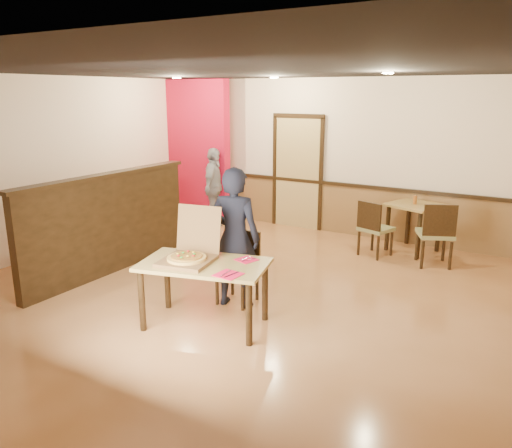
{
  "coord_description": "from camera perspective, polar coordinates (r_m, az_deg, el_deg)",
  "views": [
    {
      "loc": [
        3.35,
        -5.04,
        2.54
      ],
      "look_at": [
        0.34,
        0.0,
        0.99
      ],
      "focal_mm": 35.0,
      "sensor_mm": 36.0,
      "label": 1
    }
  ],
  "objects": [
    {
      "name": "spot_c",
      "position": [
        6.83,
        14.85,
        16.36
      ],
      "size": [
        0.14,
        0.14,
        0.02
      ],
      "primitive_type": "cylinder",
      "color": "#FFE6B2",
      "rests_on": "ceiling"
    },
    {
      "name": "back_door",
      "position": [
        9.58,
        4.79,
        5.81
      ],
      "size": [
        0.9,
        0.06,
        2.1
      ],
      "primitive_type": "cube",
      "color": "tan",
      "rests_on": "wall_back"
    },
    {
      "name": "spot_b",
      "position": [
        8.61,
        2.1,
        16.4
      ],
      "size": [
        0.14,
        0.14,
        0.02
      ],
      "primitive_type": "cylinder",
      "color": "#FFE6B2",
      "rests_on": "ceiling"
    },
    {
      "name": "ceiling",
      "position": [
        6.06,
        -2.88,
        17.26
      ],
      "size": [
        7.0,
        7.0,
        0.0
      ],
      "primitive_type": "plane",
      "rotation": [
        3.14,
        0.0,
        0.0
      ],
      "color": "black",
      "rests_on": "wall_back"
    },
    {
      "name": "side_table",
      "position": [
        8.52,
        17.63,
        1.03
      ],
      "size": [
        0.94,
        0.94,
        0.79
      ],
      "rotation": [
        0.0,
        0.0,
        -0.33
      ],
      "color": "#AE8E49",
      "rests_on": "floor"
    },
    {
      "name": "side_chair_left",
      "position": [
        8.09,
        13.3,
        -0.28
      ],
      "size": [
        0.56,
        0.56,
        0.9
      ],
      "rotation": [
        0.0,
        0.0,
        2.83
      ],
      "color": "olive",
      "rests_on": "floor"
    },
    {
      "name": "main_table",
      "position": [
        5.53,
        -5.95,
        -5.49
      ],
      "size": [
        1.53,
        1.11,
        0.74
      ],
      "rotation": [
        0.0,
        0.0,
        0.26
      ],
      "color": "#AE8E49",
      "rests_on": "floor"
    },
    {
      "name": "floor",
      "position": [
        6.56,
        -2.57,
        -7.97
      ],
      "size": [
        7.0,
        7.0,
        0.0
      ],
      "primitive_type": "plane",
      "color": "tan",
      "rests_on": "ground"
    },
    {
      "name": "wall_left",
      "position": [
        8.58,
        -22.73,
        6.03
      ],
      "size": [
        0.0,
        7.0,
        7.0
      ],
      "primitive_type": "plane",
      "rotation": [
        1.57,
        0.0,
        1.57
      ],
      "color": "#F7E0C1",
      "rests_on": "floor"
    },
    {
      "name": "chair_rail_back",
      "position": [
        9.27,
        9.2,
        4.56
      ],
      "size": [
        7.0,
        0.06,
        0.06
      ],
      "primitive_type": "cube",
      "color": "black",
      "rests_on": "wall_back"
    },
    {
      "name": "condiment",
      "position": [
        8.45,
        17.72,
        2.66
      ],
      "size": [
        0.06,
        0.06,
        0.14
      ],
      "primitive_type": "cylinder",
      "color": "#9B521C",
      "rests_on": "side_table"
    },
    {
      "name": "pizza",
      "position": [
        5.5,
        -7.93,
        -3.87
      ],
      "size": [
        0.44,
        0.44,
        0.03
      ],
      "primitive_type": "cylinder",
      "rotation": [
        0.0,
        0.0,
        0.02
      ],
      "color": "#E4B453",
      "rests_on": "pizza_box"
    },
    {
      "name": "diner_chair",
      "position": [
        6.2,
        -1.86,
        -4.56
      ],
      "size": [
        0.45,
        0.45,
        0.89
      ],
      "rotation": [
        0.0,
        0.0,
        0.04
      ],
      "color": "olive",
      "rests_on": "floor"
    },
    {
      "name": "napkin_far",
      "position": [
        5.55,
        -1.09,
        -4.09
      ],
      "size": [
        0.26,
        0.26,
        0.01
      ],
      "rotation": [
        0.0,
        0.0,
        -0.3
      ],
      "color": "#EF103A",
      "rests_on": "main_table"
    },
    {
      "name": "diner",
      "position": [
        5.96,
        -2.45,
        -1.61
      ],
      "size": [
        0.7,
        0.54,
        1.71
      ],
      "primitive_type": "imported",
      "rotation": [
        0.0,
        0.0,
        3.37
      ],
      "color": "black",
      "rests_on": "floor"
    },
    {
      "name": "spot_a",
      "position": [
        8.87,
        -9.07,
        16.19
      ],
      "size": [
        0.14,
        0.14,
        0.02
      ],
      "primitive_type": "cylinder",
      "color": "#FFE6B2",
      "rests_on": "ceiling"
    },
    {
      "name": "passerby",
      "position": [
        9.75,
        -4.86,
        4.23
      ],
      "size": [
        0.65,
        0.96,
        1.52
      ],
      "primitive_type": "imported",
      "rotation": [
        0.0,
        0.0,
        1.92
      ],
      "color": "#96949C",
      "rests_on": "floor"
    },
    {
      "name": "booth_partition",
      "position": [
        7.43,
        -16.5,
        0.15
      ],
      "size": [
        0.2,
        3.1,
        1.44
      ],
      "color": "black",
      "rests_on": "floor"
    },
    {
      "name": "red_accent_panel",
      "position": [
        10.25,
        -7.05,
        8.31
      ],
      "size": [
        1.6,
        0.2,
        2.78
      ],
      "primitive_type": "cube",
      "color": "red",
      "rests_on": "floor"
    },
    {
      "name": "pizza_box",
      "position": [
        5.54,
        -7.66,
        -3.51
      ],
      "size": [
        0.65,
        0.72,
        0.57
      ],
      "rotation": [
        0.0,
        0.0,
        0.19
      ],
      "color": "brown",
      "rests_on": "main_table"
    },
    {
      "name": "wall_back",
      "position": [
        9.24,
        9.44,
        7.53
      ],
      "size": [
        7.0,
        0.0,
        7.0
      ],
      "primitive_type": "plane",
      "rotation": [
        1.57,
        0.0,
        0.0
      ],
      "color": "#F7E0C1",
      "rests_on": "floor"
    },
    {
      "name": "napkin_near",
      "position": [
        5.11,
        -3.18,
        -5.79
      ],
      "size": [
        0.26,
        0.26,
        0.01
      ],
      "rotation": [
        0.0,
        0.0,
        -0.06
      ],
      "color": "#EF103A",
      "rests_on": "main_table"
    },
    {
      "name": "side_chair_right",
      "position": [
        7.85,
        19.91,
        -0.86
      ],
      "size": [
        0.65,
        0.65,
        0.99
      ],
      "rotation": [
        0.0,
        0.0,
        3.57
      ],
      "color": "olive",
      "rests_on": "floor"
    },
    {
      "name": "wainscot_back",
      "position": [
        9.38,
        9.13,
        1.75
      ],
      "size": [
        7.0,
        0.04,
        0.9
      ],
      "primitive_type": "cube",
      "color": "brown",
      "rests_on": "floor"
    }
  ]
}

